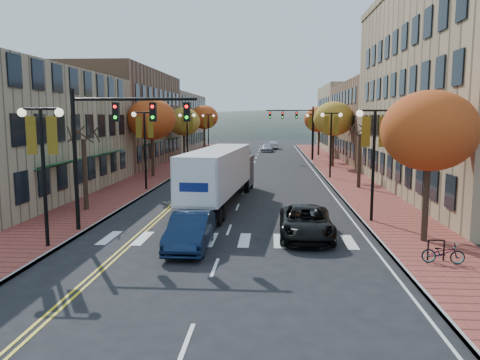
% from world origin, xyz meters
% --- Properties ---
extents(ground, '(200.00, 200.00, 0.00)m').
position_xyz_m(ground, '(0.00, 0.00, 0.00)').
color(ground, black).
rests_on(ground, ground).
extents(sidewalk_left, '(4.00, 85.00, 0.15)m').
position_xyz_m(sidewalk_left, '(-9.00, 32.50, 0.07)').
color(sidewalk_left, brown).
rests_on(sidewalk_left, ground).
extents(sidewalk_right, '(4.00, 85.00, 0.15)m').
position_xyz_m(sidewalk_right, '(9.00, 32.50, 0.07)').
color(sidewalk_right, brown).
rests_on(sidewalk_right, ground).
extents(building_left_near, '(12.00, 22.00, 9.00)m').
position_xyz_m(building_left_near, '(-17.00, 13.00, 4.50)').
color(building_left_near, '#9E8966').
rests_on(building_left_near, ground).
extents(building_left_mid, '(12.00, 24.00, 11.00)m').
position_xyz_m(building_left_mid, '(-17.00, 36.00, 5.50)').
color(building_left_mid, brown).
rests_on(building_left_mid, ground).
extents(building_left_far, '(12.00, 26.00, 9.50)m').
position_xyz_m(building_left_far, '(-17.00, 61.00, 4.75)').
color(building_left_far, '#9E8966').
rests_on(building_left_far, ground).
extents(building_right_mid, '(15.00, 24.00, 10.00)m').
position_xyz_m(building_right_mid, '(18.50, 42.00, 5.00)').
color(building_right_mid, brown).
rests_on(building_right_mid, ground).
extents(building_right_far, '(15.00, 20.00, 11.00)m').
position_xyz_m(building_right_far, '(18.50, 64.00, 5.50)').
color(building_right_far, '#9E8966').
rests_on(building_right_far, ground).
extents(tree_left_a, '(0.28, 0.28, 4.20)m').
position_xyz_m(tree_left_a, '(-9.00, 8.00, 2.25)').
color(tree_left_a, '#382619').
rests_on(tree_left_a, sidewalk_left).
extents(tree_left_b, '(4.48, 4.48, 7.21)m').
position_xyz_m(tree_left_b, '(-9.00, 24.00, 5.45)').
color(tree_left_b, '#382619').
rests_on(tree_left_b, sidewalk_left).
extents(tree_left_c, '(4.16, 4.16, 6.69)m').
position_xyz_m(tree_left_c, '(-9.00, 40.00, 5.05)').
color(tree_left_c, '#382619').
rests_on(tree_left_c, sidewalk_left).
extents(tree_left_d, '(4.61, 4.61, 7.42)m').
position_xyz_m(tree_left_d, '(-9.00, 58.00, 5.60)').
color(tree_left_d, '#382619').
rests_on(tree_left_d, sidewalk_left).
extents(tree_right_a, '(4.16, 4.16, 6.69)m').
position_xyz_m(tree_right_a, '(9.00, 2.00, 5.05)').
color(tree_right_a, '#382619').
rests_on(tree_right_a, sidewalk_right).
extents(tree_right_b, '(0.28, 0.28, 4.20)m').
position_xyz_m(tree_right_b, '(9.00, 18.00, 2.25)').
color(tree_right_b, '#382619').
rests_on(tree_right_b, sidewalk_right).
extents(tree_right_c, '(4.48, 4.48, 7.21)m').
position_xyz_m(tree_right_c, '(9.00, 34.00, 5.45)').
color(tree_right_c, '#382619').
rests_on(tree_right_c, sidewalk_right).
extents(tree_right_d, '(4.35, 4.35, 7.00)m').
position_xyz_m(tree_right_d, '(9.00, 50.00, 5.29)').
color(tree_right_d, '#382619').
rests_on(tree_right_d, sidewalk_right).
extents(lamp_left_a, '(1.96, 0.36, 6.05)m').
position_xyz_m(lamp_left_a, '(-7.50, 0.00, 4.29)').
color(lamp_left_a, black).
rests_on(lamp_left_a, ground).
extents(lamp_left_b, '(1.96, 0.36, 6.05)m').
position_xyz_m(lamp_left_b, '(-7.50, 16.00, 4.29)').
color(lamp_left_b, black).
rests_on(lamp_left_b, ground).
extents(lamp_left_c, '(1.96, 0.36, 6.05)m').
position_xyz_m(lamp_left_c, '(-7.50, 34.00, 4.29)').
color(lamp_left_c, black).
rests_on(lamp_left_c, ground).
extents(lamp_left_d, '(1.96, 0.36, 6.05)m').
position_xyz_m(lamp_left_d, '(-7.50, 52.00, 4.29)').
color(lamp_left_d, black).
rests_on(lamp_left_d, ground).
extents(lamp_right_a, '(1.96, 0.36, 6.05)m').
position_xyz_m(lamp_right_a, '(7.50, 6.00, 4.29)').
color(lamp_right_a, black).
rests_on(lamp_right_a, ground).
extents(lamp_right_b, '(1.96, 0.36, 6.05)m').
position_xyz_m(lamp_right_b, '(7.50, 24.00, 4.29)').
color(lamp_right_b, black).
rests_on(lamp_right_b, ground).
extents(lamp_right_c, '(1.96, 0.36, 6.05)m').
position_xyz_m(lamp_right_c, '(7.50, 42.00, 4.29)').
color(lamp_right_c, black).
rests_on(lamp_right_c, ground).
extents(traffic_mast_near, '(6.10, 0.35, 7.00)m').
position_xyz_m(traffic_mast_near, '(-5.48, 3.00, 4.92)').
color(traffic_mast_near, black).
rests_on(traffic_mast_near, ground).
extents(traffic_mast_far, '(6.10, 0.34, 7.00)m').
position_xyz_m(traffic_mast_far, '(5.48, 42.00, 4.92)').
color(traffic_mast_far, black).
rests_on(traffic_mast_far, ground).
extents(semi_truck, '(3.61, 14.89, 3.68)m').
position_xyz_m(semi_truck, '(-1.09, 10.85, 2.15)').
color(semi_truck, black).
rests_on(semi_truck, ground).
extents(navy_sedan, '(1.65, 4.71, 1.55)m').
position_xyz_m(navy_sedan, '(-1.37, 0.52, 0.78)').
color(navy_sedan, '#0C1933').
rests_on(navy_sedan, ground).
extents(black_suv, '(2.55, 5.36, 1.48)m').
position_xyz_m(black_suv, '(3.77, 2.67, 0.74)').
color(black_suv, black).
rests_on(black_suv, ground).
extents(car_far_white, '(1.78, 3.98, 1.33)m').
position_xyz_m(car_far_white, '(-1.76, 49.17, 0.66)').
color(car_far_white, silver).
rests_on(car_far_white, ground).
extents(car_far_silver, '(2.11, 4.61, 1.31)m').
position_xyz_m(car_far_silver, '(1.43, 57.51, 0.65)').
color(car_far_silver, '#A4A3AB').
rests_on(car_far_silver, ground).
extents(car_far_oncoming, '(1.73, 4.28, 1.38)m').
position_xyz_m(car_far_oncoming, '(2.55, 64.03, 0.69)').
color(car_far_oncoming, '#B8B8C1').
rests_on(car_far_oncoming, ground).
extents(bicycle, '(1.61, 0.74, 0.81)m').
position_xyz_m(bicycle, '(8.64, -1.36, 0.56)').
color(bicycle, gray).
rests_on(bicycle, sidewalk_right).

